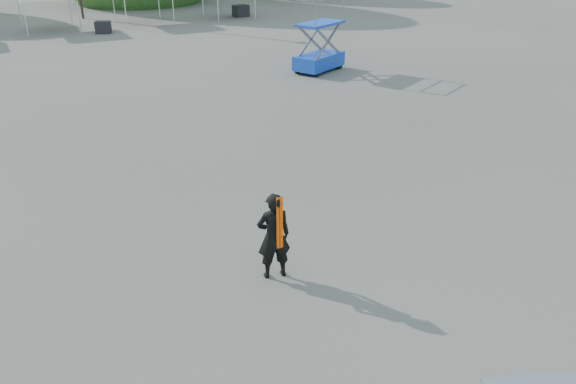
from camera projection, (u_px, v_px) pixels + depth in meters
ground at (227, 222)px, 12.49m from camera, size 120.00×120.00×0.00m
man at (274, 236)px, 10.23m from camera, size 0.70×0.54×1.72m
scissor_lift at (320, 35)px, 24.51m from camera, size 2.72×2.11×3.14m
crate_mid at (103, 27)px, 33.67m from camera, size 1.08×0.96×0.70m
crate_east at (241, 11)px, 39.66m from camera, size 1.11×0.92×0.79m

